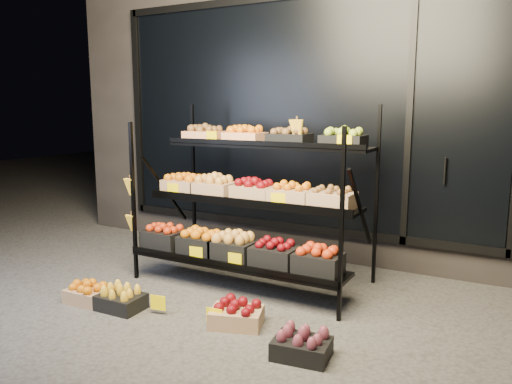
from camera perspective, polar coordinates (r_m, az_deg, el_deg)
The scene contains 9 objects.
ground at distance 4.31m, azimuth -4.69°, elevation -12.63°, with size 24.00×24.00×0.00m, color #514F4C.
building at distance 6.31m, azimuth 8.28°, elevation 10.63°, with size 6.00×2.08×3.50m.
display_rack at distance 4.59m, azimuth -0.89°, elevation -0.96°, with size 2.18×1.02×1.66m.
tag_floor_a at distance 4.15m, azimuth -11.12°, elevation -12.82°, with size 0.13×0.01×0.12m, color #F6D600.
tag_floor_b at distance 3.85m, azimuth -4.78°, elevation -14.49°, with size 0.13×0.01×0.12m, color #F6D600.
floor_crate_left at distance 4.53m, azimuth -18.68°, elevation -10.84°, with size 0.35×0.27×0.18m.
floor_crate_midleft at distance 4.31m, azimuth -15.19°, elevation -11.72°, with size 0.37×0.28×0.19m.
floor_crate_midright at distance 3.88m, azimuth -2.24°, elevation -13.76°, with size 0.45×0.39×0.20m.
floor_crate_right at distance 3.45m, azimuth 5.24°, elevation -17.00°, with size 0.40×0.31×0.19m.
Camera 1 is at (2.20, -3.33, 1.64)m, focal length 35.00 mm.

